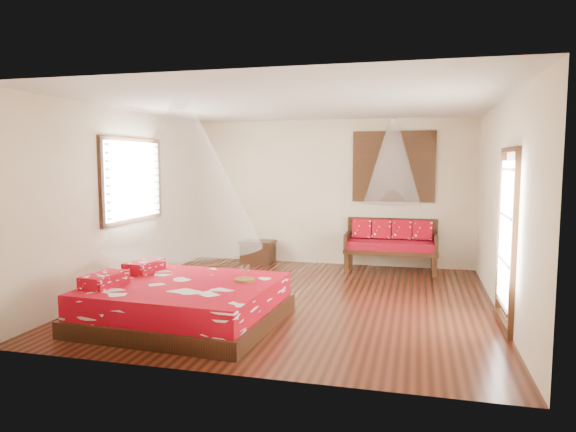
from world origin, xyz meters
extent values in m
cube|color=black|center=(0.00, 0.00, -0.01)|extent=(5.50, 5.50, 0.02)
cube|color=silver|center=(0.00, 0.00, 2.81)|extent=(5.50, 5.50, 0.02)
cube|color=beige|center=(-2.76, 0.00, 1.40)|extent=(0.02, 5.50, 2.80)
cube|color=beige|center=(2.76, 0.00, 1.40)|extent=(0.02, 5.50, 2.80)
cube|color=beige|center=(0.00, 2.76, 1.40)|extent=(5.50, 0.02, 2.80)
cube|color=beige|center=(0.00, -2.76, 1.40)|extent=(5.50, 0.02, 2.80)
cube|color=black|center=(-1.09, -1.38, 0.10)|extent=(2.34, 2.14, 0.20)
cube|color=#A10514|center=(-1.09, -1.38, 0.35)|extent=(2.24, 2.04, 0.30)
cube|color=#A10514|center=(-1.96, -1.76, 0.57)|extent=(0.35, 0.60, 0.15)
cube|color=#A10514|center=(-1.91, -0.91, 0.57)|extent=(0.35, 0.60, 0.15)
cube|color=black|center=(0.46, 1.99, 0.21)|extent=(0.08, 0.08, 0.42)
cube|color=black|center=(2.00, 1.99, 0.21)|extent=(0.08, 0.08, 0.42)
cube|color=black|center=(0.46, 2.61, 0.21)|extent=(0.08, 0.08, 0.42)
cube|color=black|center=(2.00, 2.61, 0.21)|extent=(0.08, 0.08, 0.42)
cube|color=black|center=(1.23, 2.30, 0.38)|extent=(1.65, 0.74, 0.08)
cube|color=maroon|center=(1.23, 2.30, 0.49)|extent=(1.59, 0.68, 0.14)
cube|color=black|center=(1.23, 2.63, 0.67)|extent=(1.65, 0.06, 0.55)
cube|color=black|center=(0.44, 2.30, 0.54)|extent=(0.06, 0.74, 0.30)
cube|color=black|center=(2.02, 2.30, 0.54)|extent=(0.06, 0.74, 0.30)
cube|color=#A10514|center=(0.68, 2.51, 0.73)|extent=(0.35, 0.19, 0.37)
cube|color=#A10514|center=(1.05, 2.51, 0.73)|extent=(0.35, 0.19, 0.37)
cube|color=#A10514|center=(1.41, 2.51, 0.73)|extent=(0.35, 0.19, 0.37)
cube|color=#A10514|center=(1.78, 2.51, 0.73)|extent=(0.35, 0.19, 0.37)
cube|color=black|center=(-1.35, 2.45, 0.20)|extent=(0.62, 0.46, 0.40)
cube|color=black|center=(-1.35, 2.45, 0.42)|extent=(0.67, 0.50, 0.05)
cube|color=black|center=(1.23, 2.72, 1.90)|extent=(1.52, 0.06, 1.32)
cube|color=black|center=(1.23, 2.71, 1.90)|extent=(1.35, 0.04, 1.10)
cube|color=black|center=(-2.72, 0.20, 1.70)|extent=(0.08, 1.74, 1.34)
cube|color=silver|center=(-2.68, 0.20, 1.70)|extent=(0.04, 1.54, 1.10)
cube|color=black|center=(2.72, -0.60, 1.05)|extent=(0.08, 1.02, 2.16)
cube|color=white|center=(2.70, -0.60, 1.15)|extent=(0.03, 0.82, 1.70)
cylinder|color=brown|center=(-0.41, -1.11, 0.52)|extent=(0.26, 0.26, 0.03)
cone|color=white|center=(-1.09, -1.38, 1.85)|extent=(1.94, 1.94, 1.80)
cone|color=white|center=(1.23, 2.25, 2.00)|extent=(1.01, 1.01, 1.50)
camera|label=1|loc=(1.67, -7.10, 1.98)|focal=32.00mm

